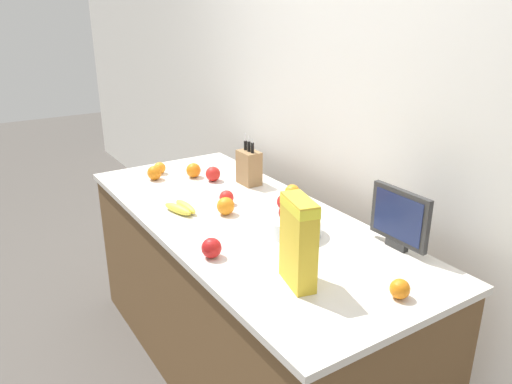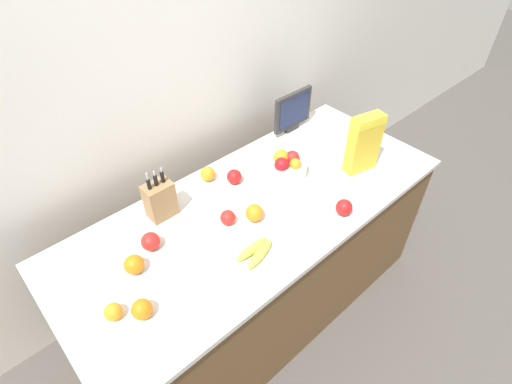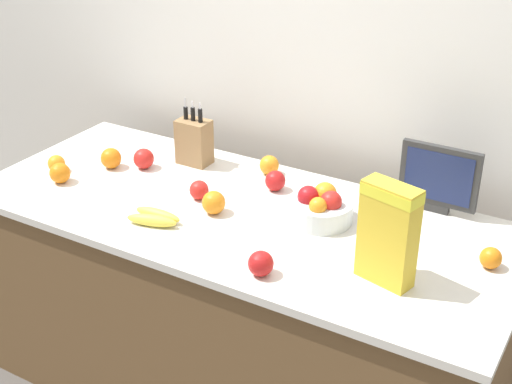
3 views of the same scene
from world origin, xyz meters
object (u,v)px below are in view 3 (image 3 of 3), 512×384
(apple_leftmost, at_px, (275,181))
(orange_front_center, at_px, (214,203))
(cereal_box, at_px, (388,230))
(apple_front, at_px, (144,159))
(banana_bunch, at_px, (155,217))
(orange_front_right, at_px, (491,258))
(apple_middle, at_px, (199,190))
(orange_back_center, at_px, (269,165))
(knife_block, at_px, (194,141))
(small_monitor, at_px, (439,177))
(orange_near_bowl, at_px, (60,173))
(fruit_bowl, at_px, (321,207))
(apple_rightmost, at_px, (261,264))
(orange_by_cereal, at_px, (56,164))
(orange_front_left, at_px, (111,158))

(apple_leftmost, height_order, orange_front_center, orange_front_center)
(cereal_box, relative_size, apple_front, 3.92)
(cereal_box, height_order, banana_bunch, cereal_box)
(banana_bunch, height_order, orange_front_right, orange_front_right)
(apple_middle, xyz_separation_m, orange_back_center, (0.12, 0.32, 0.00))
(knife_block, relative_size, orange_back_center, 3.54)
(small_monitor, height_order, orange_near_bowl, small_monitor)
(fruit_bowl, bearing_deg, orange_near_bowl, -166.63)
(apple_leftmost, bearing_deg, small_monitor, 14.05)
(apple_rightmost, bearing_deg, apple_middle, 144.42)
(apple_rightmost, height_order, apple_middle, apple_rightmost)
(banana_bunch, xyz_separation_m, orange_front_center, (0.14, 0.16, 0.02))
(small_monitor, bearing_deg, knife_block, -174.47)
(banana_bunch, bearing_deg, apple_middle, 82.31)
(apple_front, bearing_deg, knife_block, 44.45)
(banana_bunch, bearing_deg, apple_rightmost, -10.96)
(apple_middle, relative_size, orange_front_right, 1.04)
(orange_back_center, relative_size, orange_front_right, 1.12)
(knife_block, bearing_deg, orange_front_center, -46.42)
(knife_block, relative_size, apple_middle, 3.83)
(fruit_bowl, bearing_deg, apple_leftmost, 153.39)
(orange_back_center, bearing_deg, orange_by_cereal, -151.29)
(apple_rightmost, height_order, apple_front, apple_front)
(orange_near_bowl, bearing_deg, orange_front_left, 68.11)
(apple_rightmost, height_order, orange_back_center, apple_rightmost)
(orange_front_center, bearing_deg, apple_middle, 148.80)
(orange_front_center, relative_size, orange_front_right, 1.22)
(apple_rightmost, bearing_deg, apple_leftmost, 114.55)
(fruit_bowl, height_order, apple_front, fruit_bowl)
(knife_block, bearing_deg, banana_bunch, -71.12)
(fruit_bowl, bearing_deg, orange_back_center, 145.15)
(fruit_bowl, distance_m, orange_by_cereal, 1.11)
(orange_front_center, bearing_deg, orange_near_bowl, -171.76)
(apple_rightmost, xyz_separation_m, apple_front, (-0.80, 0.43, 0.00))
(cereal_box, height_order, apple_middle, cereal_box)
(fruit_bowl, bearing_deg, orange_front_left, -177.85)
(fruit_bowl, bearing_deg, orange_by_cereal, -170.98)
(apple_rightmost, relative_size, apple_leftmost, 1.03)
(orange_near_bowl, bearing_deg, orange_front_center, 8.24)
(apple_leftmost, height_order, orange_front_right, apple_leftmost)
(knife_block, relative_size, small_monitor, 0.98)
(knife_block, height_order, orange_by_cereal, knife_block)
(apple_rightmost, bearing_deg, orange_near_bowl, 170.72)
(orange_back_center, bearing_deg, apple_front, -156.00)
(apple_middle, xyz_separation_m, orange_front_center, (0.11, -0.07, 0.01))
(orange_front_right, bearing_deg, orange_by_cereal, -174.20)
(apple_middle, height_order, orange_back_center, orange_back_center)
(small_monitor, bearing_deg, apple_middle, -156.08)
(cereal_box, relative_size, orange_by_cereal, 4.70)
(knife_block, xyz_separation_m, orange_near_bowl, (-0.35, -0.42, -0.06))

